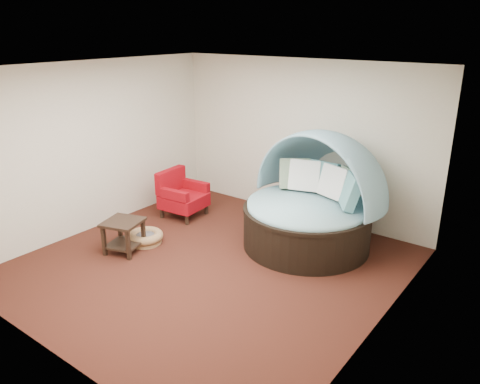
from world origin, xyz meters
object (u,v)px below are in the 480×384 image
Objects in this scene: pet_basket at (146,237)px; side_table at (124,232)px; canopy_daybed at (313,194)px; red_armchair at (181,195)px.

side_table is (-0.03, -0.40, 0.23)m from pet_basket.
canopy_daybed is at bearing 36.70° from pet_basket.
canopy_daybed is at bearing 3.70° from red_armchair.
red_armchair reaches higher than pet_basket.
side_table is at bearing -83.67° from red_armchair.
canopy_daybed is 2.76m from pet_basket.
canopy_daybed is at bearing 42.52° from side_table.
canopy_daybed reaches higher than pet_basket.
red_armchair is at bearing 101.22° from side_table.
canopy_daybed is 2.55m from red_armchair.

